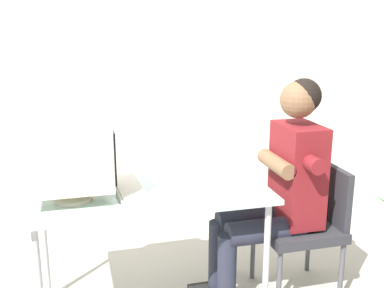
{
  "coord_description": "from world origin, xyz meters",
  "views": [
    {
      "loc": [
        -0.38,
        -2.41,
        1.64
      ],
      "look_at": [
        0.24,
        0.0,
        0.99
      ],
      "focal_mm": 43.65,
      "sensor_mm": 36.0,
      "label": 1
    }
  ],
  "objects_px": {
    "person_seated": "(279,184)",
    "keyboard": "(128,188)",
    "crt_monitor": "(71,157)",
    "office_chair": "(307,220)",
    "desk": "(150,201)"
  },
  "relations": [
    {
      "from": "crt_monitor",
      "to": "keyboard",
      "type": "bearing_deg",
      "value": 13.35
    },
    {
      "from": "keyboard",
      "to": "office_chair",
      "type": "height_order",
      "value": "office_chair"
    },
    {
      "from": "desk",
      "to": "keyboard",
      "type": "height_order",
      "value": "keyboard"
    },
    {
      "from": "office_chair",
      "to": "person_seated",
      "type": "bearing_deg",
      "value": 180.0
    },
    {
      "from": "person_seated",
      "to": "keyboard",
      "type": "bearing_deg",
      "value": 175.9
    },
    {
      "from": "desk",
      "to": "keyboard",
      "type": "relative_size",
      "value": 3.07
    },
    {
      "from": "desk",
      "to": "crt_monitor",
      "type": "distance_m",
      "value": 0.51
    },
    {
      "from": "crt_monitor",
      "to": "office_chair",
      "type": "relative_size",
      "value": 0.53
    },
    {
      "from": "crt_monitor",
      "to": "keyboard",
      "type": "relative_size",
      "value": 0.99
    },
    {
      "from": "crt_monitor",
      "to": "person_seated",
      "type": "height_order",
      "value": "person_seated"
    },
    {
      "from": "desk",
      "to": "crt_monitor",
      "type": "relative_size",
      "value": 3.09
    },
    {
      "from": "keyboard",
      "to": "office_chair",
      "type": "bearing_deg",
      "value": -3.35
    },
    {
      "from": "desk",
      "to": "keyboard",
      "type": "xyz_separation_m",
      "value": [
        -0.11,
        0.03,
        0.08
      ]
    },
    {
      "from": "crt_monitor",
      "to": "keyboard",
      "type": "distance_m",
      "value": 0.37
    },
    {
      "from": "crt_monitor",
      "to": "office_chair",
      "type": "xyz_separation_m",
      "value": [
        1.36,
        0.01,
        -0.5
      ]
    }
  ]
}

